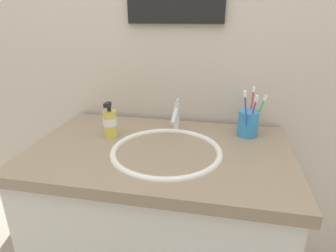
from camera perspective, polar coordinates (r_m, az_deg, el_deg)
The scene contains 10 objects.
tiled_wall_back at distance 1.33m, azimuth 1.64°, elevation 15.02°, with size 2.18×0.04×2.40m, color beige.
vanity_counter at distance 1.34m, azimuth -1.47°, elevation -21.32°, with size 0.98×0.62×0.88m.
sink_basin at distance 1.08m, azimuth -0.32°, elevation -7.13°, with size 0.42×0.42×0.12m.
faucet at distance 1.22m, azimuth 1.60°, elevation 2.02°, with size 0.02×0.14×0.13m.
toothbrush_cup at distance 1.22m, azimuth 15.65°, elevation 0.48°, with size 0.08×0.08×0.11m, color #338CCC.
toothbrush_green at distance 1.22m, azimuth 17.67°, elevation 2.64°, with size 0.06×0.02×0.17m.
toothbrush_blue at distance 1.15m, azimuth 15.25°, elevation 2.72°, with size 0.04×0.05×0.20m.
toothbrush_purple at distance 1.18m, azimuth 16.56°, elevation 2.38°, with size 0.03×0.04×0.18m.
toothbrush_red at distance 1.24m, azimuth 16.29°, elevation 3.73°, with size 0.02×0.05×0.19m.
soap_dispenser at distance 1.19m, azimuth -11.46°, elevation 0.65°, with size 0.06×0.06×0.15m.
Camera 1 is at (0.23, -0.96, 1.35)m, focal length 30.61 mm.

